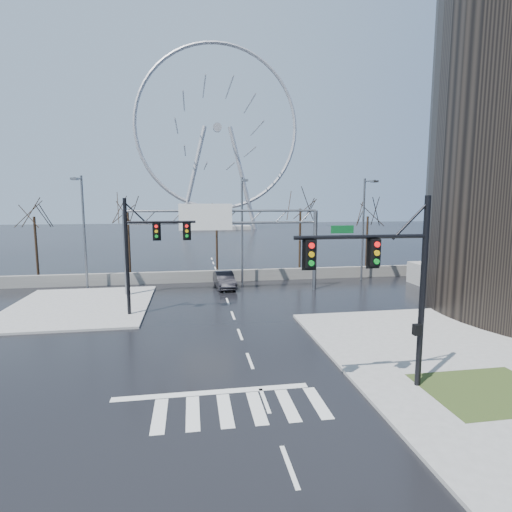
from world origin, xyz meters
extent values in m
plane|color=black|center=(0.00, 0.00, 0.00)|extent=(260.00, 260.00, 0.00)
cube|color=gray|center=(10.00, 2.00, 0.07)|extent=(12.00, 10.00, 0.15)
cube|color=gray|center=(-11.00, 12.00, 0.07)|extent=(10.00, 12.00, 0.15)
cube|color=#273B18|center=(9.00, -5.00, 0.15)|extent=(5.00, 4.00, 0.02)
cube|color=slate|center=(0.00, 20.00, 0.55)|extent=(52.00, 0.50, 1.10)
cylinder|color=black|center=(6.50, -4.00, 4.00)|extent=(0.24, 0.24, 8.00)
cylinder|color=black|center=(3.80, -4.00, 6.40)|extent=(5.40, 0.16, 0.16)
cube|color=black|center=(4.30, -4.15, 5.80)|extent=(0.35, 0.28, 1.05)
cube|color=black|center=(1.70, -4.15, 5.80)|extent=(0.35, 0.28, 1.05)
cylinder|color=black|center=(-7.00, 9.00, 4.00)|extent=(0.24, 0.24, 8.00)
cylinder|color=black|center=(-4.70, 9.00, 6.40)|extent=(4.60, 0.16, 0.16)
cube|color=black|center=(-5.00, 8.85, 5.80)|extent=(0.35, 0.28, 1.05)
cube|color=black|center=(-3.00, 8.85, 5.80)|extent=(0.35, 0.28, 1.05)
cylinder|color=slate|center=(-8.00, 15.00, 3.50)|extent=(0.36, 0.36, 7.00)
cylinder|color=slate|center=(8.00, 15.00, 3.50)|extent=(0.36, 0.36, 7.00)
cylinder|color=slate|center=(0.00, 15.00, 7.00)|extent=(16.00, 0.20, 0.20)
cylinder|color=slate|center=(0.00, 15.00, 6.00)|extent=(16.00, 0.20, 0.20)
cube|color=#0A4E1E|center=(-1.50, 14.85, 6.50)|extent=(4.20, 0.10, 2.00)
cube|color=silver|center=(-1.50, 14.79, 6.50)|extent=(4.40, 0.02, 2.20)
cylinder|color=slate|center=(-12.00, 18.50, 5.00)|extent=(0.20, 0.20, 10.00)
cylinder|color=slate|center=(-12.00, 17.40, 9.70)|extent=(0.12, 2.20, 0.12)
cube|color=slate|center=(-12.00, 16.40, 9.60)|extent=(0.50, 0.70, 0.18)
cylinder|color=slate|center=(2.00, 18.50, 5.00)|extent=(0.20, 0.20, 10.00)
cylinder|color=slate|center=(2.00, 17.40, 9.70)|extent=(0.12, 2.20, 0.12)
cube|color=slate|center=(2.00, 16.40, 9.60)|extent=(0.50, 0.70, 0.18)
cylinder|color=slate|center=(14.00, 18.50, 5.00)|extent=(0.20, 0.20, 10.00)
cylinder|color=slate|center=(14.00, 17.40, 9.70)|extent=(0.12, 2.20, 0.12)
cube|color=slate|center=(14.00, 16.40, 9.60)|extent=(0.50, 0.70, 0.18)
cylinder|color=black|center=(-18.00, 24.00, 3.15)|extent=(0.24, 0.24, 6.30)
cylinder|color=black|center=(-9.00, 23.50, 3.38)|extent=(0.24, 0.24, 6.75)
cylinder|color=black|center=(0.00, 24.50, 2.93)|extent=(0.24, 0.24, 5.85)
cylinder|color=black|center=(9.00, 23.50, 3.51)|extent=(0.24, 0.24, 7.02)
cylinder|color=black|center=(17.00, 24.00, 3.06)|extent=(0.24, 0.24, 6.12)
cube|color=gray|center=(5.00, 95.00, 0.50)|extent=(18.00, 6.00, 1.00)
torus|color=#B2B2B7|center=(5.00, 95.00, 28.00)|extent=(45.00, 1.00, 45.00)
cylinder|color=#B2B2B7|center=(5.00, 95.00, 28.00)|extent=(2.40, 1.50, 2.40)
cylinder|color=#B2B2B7|center=(-2.00, 95.00, 14.00)|extent=(8.28, 1.20, 28.82)
cylinder|color=#B2B2B7|center=(12.00, 95.00, 14.00)|extent=(8.28, 1.20, 28.82)
imported|color=black|center=(0.17, 17.00, 0.74)|extent=(1.92, 4.59, 1.47)
camera|label=1|loc=(-2.72, -18.52, 7.74)|focal=28.00mm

